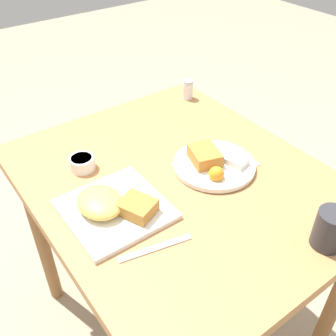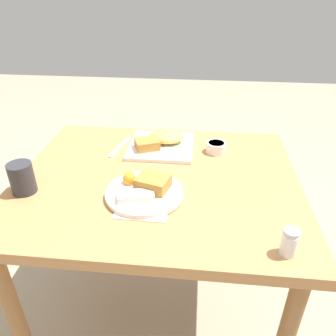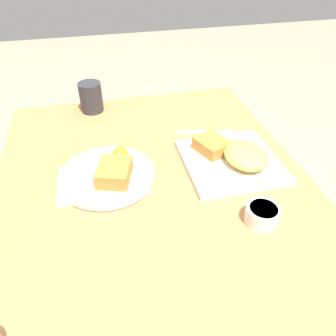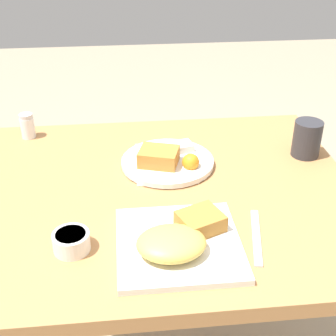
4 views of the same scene
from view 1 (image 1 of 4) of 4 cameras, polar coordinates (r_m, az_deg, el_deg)
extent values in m
plane|color=gray|center=(1.72, 1.11, -21.47)|extent=(8.00, 8.00, 0.00)
cube|color=#B27A47|center=(1.14, 1.56, -2.07)|extent=(0.95, 0.79, 0.04)
cylinder|color=olive|center=(1.58, -18.02, -9.42)|extent=(0.05, 0.05, 0.73)
cylinder|color=olive|center=(1.79, 1.81, -0.51)|extent=(0.05, 0.05, 0.73)
cylinder|color=olive|center=(1.44, 23.23, -17.15)|extent=(0.05, 0.05, 0.73)
cube|color=beige|center=(1.18, 6.95, 0.50)|extent=(0.16, 0.23, 0.00)
cube|color=white|center=(1.03, -7.68, -5.95)|extent=(0.25, 0.25, 0.01)
ellipsoid|color=#E5BC51|center=(1.01, -9.86, -4.87)|extent=(0.14, 0.11, 0.04)
cube|color=#B77A33|center=(0.99, -4.49, -5.68)|extent=(0.11, 0.10, 0.04)
cylinder|color=white|center=(1.17, 6.72, 0.47)|extent=(0.24, 0.24, 0.01)
cube|color=#B77A33|center=(1.16, 5.35, 1.80)|extent=(0.12, 0.10, 0.04)
cube|color=silver|center=(1.17, 8.91, 1.44)|extent=(0.12, 0.07, 0.02)
sphere|color=orange|center=(1.10, 7.02, -0.87)|extent=(0.04, 0.04, 0.04)
cylinder|color=white|center=(1.18, -12.35, 0.69)|extent=(0.07, 0.07, 0.04)
cylinder|color=#D1B775|center=(1.17, -12.47, 1.39)|extent=(0.06, 0.06, 0.00)
cylinder|color=white|center=(1.52, 2.86, 11.12)|extent=(0.04, 0.04, 0.06)
cylinder|color=white|center=(1.53, 2.85, 10.66)|extent=(0.03, 0.03, 0.03)
cylinder|color=silver|center=(1.50, 2.91, 12.37)|extent=(0.04, 0.04, 0.01)
cube|color=silver|center=(0.94, -1.83, -11.53)|extent=(0.05, 0.18, 0.00)
cylinder|color=#2D2D33|center=(0.99, 22.48, -8.20)|extent=(0.07, 0.07, 0.10)
camera|label=2|loc=(1.69, 28.68, 29.85)|focal=35.00mm
camera|label=3|loc=(1.49, -11.54, 30.51)|focal=35.00mm
camera|label=4|loc=(0.88, -65.09, 10.34)|focal=50.00mm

